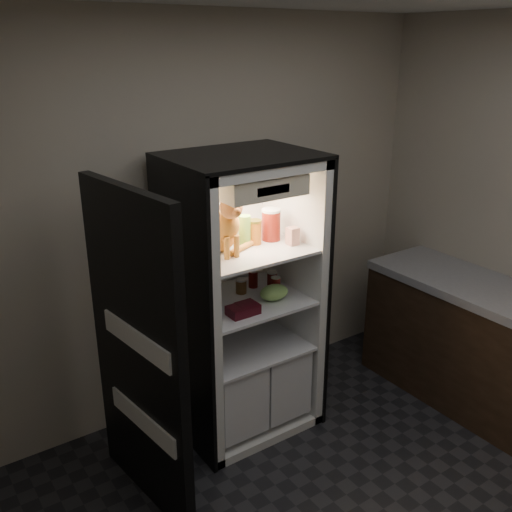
{
  "coord_description": "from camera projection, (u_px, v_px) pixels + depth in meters",
  "views": [
    {
      "loc": [
        -1.83,
        -1.47,
        2.49
      ],
      "look_at": [
        0.09,
        1.32,
        1.22
      ],
      "focal_mm": 40.0,
      "sensor_mm": 36.0,
      "label": 1
    }
  ],
  "objects": [
    {
      "name": "cream_carton",
      "position": [
        293.0,
        236.0,
        3.59
      ],
      "size": [
        0.07,
        0.07,
        0.11
      ],
      "primitive_type": "cube",
      "color": "silver",
      "rests_on": "refrigerator"
    },
    {
      "name": "parmesan_shaker",
      "position": [
        245.0,
        231.0,
        3.55
      ],
      "size": [
        0.08,
        0.08,
        0.2
      ],
      "color": "#24842A",
      "rests_on": "refrigerator"
    },
    {
      "name": "soda_can_a",
      "position": [
        253.0,
        279.0,
        3.83
      ],
      "size": [
        0.06,
        0.06,
        0.12
      ],
      "color": "black",
      "rests_on": "refrigerator"
    },
    {
      "name": "condiment_jar",
      "position": [
        241.0,
        286.0,
        3.75
      ],
      "size": [
        0.07,
        0.07,
        0.1
      ],
      "color": "brown",
      "rests_on": "refrigerator"
    },
    {
      "name": "refrigerator",
      "position": [
        240.0,
        316.0,
        3.77
      ],
      "size": [
        0.9,
        0.72,
        1.88
      ],
      "color": "white",
      "rests_on": "floor"
    },
    {
      "name": "grape_bag",
      "position": [
        274.0,
        292.0,
        3.65
      ],
      "size": [
        0.2,
        0.14,
        0.1
      ],
      "primitive_type": "ellipsoid",
      "color": "#7FBD58",
      "rests_on": "refrigerator"
    },
    {
      "name": "room_shell",
      "position": [
        415.0,
        262.0,
        2.42
      ],
      "size": [
        3.6,
        3.6,
        3.6
      ],
      "color": "white",
      "rests_on": "floor"
    },
    {
      "name": "mayo_tub",
      "position": [
        238.0,
        233.0,
        3.61
      ],
      "size": [
        0.09,
        0.09,
        0.13
      ],
      "color": "white",
      "rests_on": "refrigerator"
    },
    {
      "name": "berry_box_right",
      "position": [
        248.0,
        308.0,
        3.48
      ],
      "size": [
        0.12,
        0.12,
        0.06
      ],
      "primitive_type": "cube",
      "color": "#4B0C18",
      "rests_on": "refrigerator"
    },
    {
      "name": "pepper_jar",
      "position": [
        271.0,
        225.0,
        3.66
      ],
      "size": [
        0.12,
        0.12,
        0.21
      ],
      "color": "#A32515",
      "rests_on": "refrigerator"
    },
    {
      "name": "soda_can_c",
      "position": [
        276.0,
        286.0,
        3.73
      ],
      "size": [
        0.06,
        0.06,
        0.12
      ],
      "color": "black",
      "rests_on": "refrigerator"
    },
    {
      "name": "salsa_jar",
      "position": [
        255.0,
        232.0,
        3.6
      ],
      "size": [
        0.09,
        0.09,
        0.16
      ],
      "color": "maroon",
      "rests_on": "refrigerator"
    },
    {
      "name": "tabby_cat",
      "position": [
        222.0,
        228.0,
        3.43
      ],
      "size": [
        0.34,
        0.39,
        0.41
      ],
      "rotation": [
        0.0,
        0.0,
        -0.04
      ],
      "color": "orange",
      "rests_on": "refrigerator"
    },
    {
      "name": "soda_can_b",
      "position": [
        272.0,
        281.0,
        3.79
      ],
      "size": [
        0.07,
        0.07,
        0.13
      ],
      "color": "black",
      "rests_on": "refrigerator"
    },
    {
      "name": "fridge_door",
      "position": [
        139.0,
        357.0,
        3.05
      ],
      "size": [
        0.17,
        0.87,
        1.85
      ],
      "rotation": [
        0.0,
        0.0,
        0.12
      ],
      "color": "black",
      "rests_on": "floor"
    },
    {
      "name": "berry_box_left",
      "position": [
        238.0,
        311.0,
        3.44
      ],
      "size": [
        0.12,
        0.12,
        0.06
      ],
      "primitive_type": "cube",
      "color": "#4B0C18",
      "rests_on": "refrigerator"
    }
  ]
}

